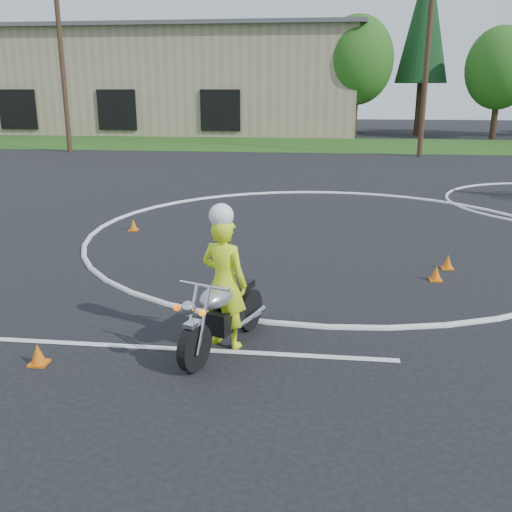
# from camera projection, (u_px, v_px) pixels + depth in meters

# --- Properties ---
(ground) EXTENTS (120.00, 120.00, 0.00)m
(ground) POSITION_uv_depth(u_px,v_px,m) (327.00, 270.00, 11.73)
(ground) COLOR black
(ground) RESTS_ON ground
(grass_strip) EXTENTS (120.00, 10.00, 0.02)m
(grass_strip) POSITION_uv_depth(u_px,v_px,m) (327.00, 145.00, 37.44)
(grass_strip) COLOR #1E4714
(grass_strip) RESTS_ON ground
(course_markings) EXTENTS (19.05, 19.05, 0.12)m
(course_markings) POSITION_uv_depth(u_px,v_px,m) (407.00, 224.00, 15.62)
(course_markings) COLOR silver
(course_markings) RESTS_ON ground
(primary_motorcycle) EXTENTS (1.06, 2.06, 1.13)m
(primary_motorcycle) POSITION_uv_depth(u_px,v_px,m) (222.00, 313.00, 8.02)
(primary_motorcycle) COLOR black
(primary_motorcycle) RESTS_ON ground
(rider_primary_grp) EXTENTS (0.81, 0.67, 2.11)m
(rider_primary_grp) POSITION_uv_depth(u_px,v_px,m) (224.00, 279.00, 8.02)
(rider_primary_grp) COLOR #DEFF1A
(rider_primary_grp) RESTS_ON ground
(traffic_cones) EXTENTS (20.76, 15.29, 0.30)m
(traffic_cones) POSITION_uv_depth(u_px,v_px,m) (490.00, 234.00, 14.06)
(traffic_cones) COLOR orange
(traffic_cones) RESTS_ON ground
(warehouse) EXTENTS (41.00, 17.00, 8.30)m
(warehouse) POSITION_uv_depth(u_px,v_px,m) (126.00, 81.00, 50.70)
(warehouse) COLOR tan
(warehouse) RESTS_ON ground
(utility_poles) EXTENTS (41.60, 1.12, 10.00)m
(utility_poles) POSITION_uv_depth(u_px,v_px,m) (427.00, 56.00, 29.68)
(utility_poles) COLOR #473321
(utility_poles) RESTS_ON ground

